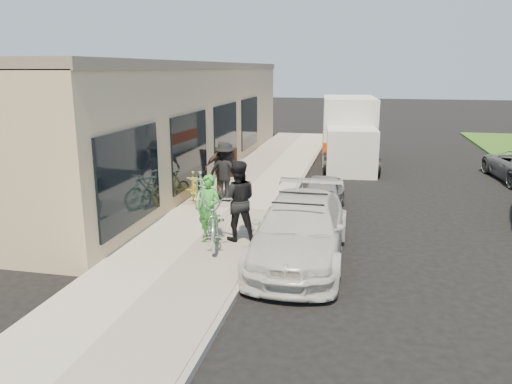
{
  "coord_description": "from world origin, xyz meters",
  "views": [
    {
      "loc": [
        1.68,
        -10.21,
        4.02
      ],
      "look_at": [
        -0.86,
        1.42,
        1.05
      ],
      "focal_mm": 35.0,
      "sensor_mm": 36.0,
      "label": 1
    }
  ],
  "objects_px": {
    "moving_truck": "(349,135)",
    "cruiser_bike_a": "(202,192)",
    "cruiser_bike_b": "(205,191)",
    "woman_rider": "(209,209)",
    "bike_rack": "(201,186)",
    "bystander_a": "(225,171)",
    "bystander_b": "(221,169)",
    "tandem_bike": "(214,217)",
    "man_standing": "(237,201)",
    "sedan_silver": "(322,195)",
    "sedan_white": "(300,229)",
    "cruiser_bike_c": "(194,189)",
    "sandwich_board": "(228,163)"
  },
  "relations": [
    {
      "from": "man_standing",
      "to": "cruiser_bike_c",
      "type": "height_order",
      "value": "man_standing"
    },
    {
      "from": "moving_truck",
      "to": "cruiser_bike_c",
      "type": "bearing_deg",
      "value": -121.77
    },
    {
      "from": "sedan_white",
      "to": "man_standing",
      "type": "xyz_separation_m",
      "value": [
        -1.52,
        0.54,
        0.41
      ]
    },
    {
      "from": "sedan_white",
      "to": "cruiser_bike_c",
      "type": "bearing_deg",
      "value": 136.61
    },
    {
      "from": "tandem_bike",
      "to": "bystander_a",
      "type": "distance_m",
      "value": 3.88
    },
    {
      "from": "cruiser_bike_b",
      "to": "woman_rider",
      "type": "bearing_deg",
      "value": -76.04
    },
    {
      "from": "sedan_white",
      "to": "bystander_a",
      "type": "xyz_separation_m",
      "value": [
        -2.8,
        4.06,
        0.34
      ]
    },
    {
      "from": "sandwich_board",
      "to": "sedan_silver",
      "type": "height_order",
      "value": "sandwich_board"
    },
    {
      "from": "bike_rack",
      "to": "cruiser_bike_a",
      "type": "xyz_separation_m",
      "value": [
        0.21,
        -0.55,
        -0.04
      ]
    },
    {
      "from": "man_standing",
      "to": "sedan_silver",
      "type": "bearing_deg",
      "value": -133.49
    },
    {
      "from": "tandem_bike",
      "to": "cruiser_bike_c",
      "type": "xyz_separation_m",
      "value": [
        -1.53,
        3.02,
        -0.14
      ]
    },
    {
      "from": "moving_truck",
      "to": "cruiser_bike_b",
      "type": "relative_size",
      "value": 3.36
    },
    {
      "from": "sandwich_board",
      "to": "tandem_bike",
      "type": "xyz_separation_m",
      "value": [
        1.56,
        -6.84,
        0.08
      ]
    },
    {
      "from": "moving_truck",
      "to": "woman_rider",
      "type": "bearing_deg",
      "value": -108.37
    },
    {
      "from": "bike_rack",
      "to": "tandem_bike",
      "type": "relative_size",
      "value": 0.41
    },
    {
      "from": "bystander_b",
      "to": "cruiser_bike_b",
      "type": "bearing_deg",
      "value": -114.23
    },
    {
      "from": "sedan_silver",
      "to": "tandem_bike",
      "type": "xyz_separation_m",
      "value": [
        -2.15,
        -3.5,
        0.24
      ]
    },
    {
      "from": "bystander_b",
      "to": "cruiser_bike_a",
      "type": "bearing_deg",
      "value": -111.18
    },
    {
      "from": "sedan_silver",
      "to": "tandem_bike",
      "type": "distance_m",
      "value": 4.12
    },
    {
      "from": "moving_truck",
      "to": "woman_rider",
      "type": "xyz_separation_m",
      "value": [
        -2.66,
        -11.23,
        -0.31
      ]
    },
    {
      "from": "bystander_b",
      "to": "moving_truck",
      "type": "bearing_deg",
      "value": 46.14
    },
    {
      "from": "moving_truck",
      "to": "cruiser_bike_a",
      "type": "height_order",
      "value": "moving_truck"
    },
    {
      "from": "sandwich_board",
      "to": "sedan_white",
      "type": "relative_size",
      "value": 0.22
    },
    {
      "from": "tandem_bike",
      "to": "cruiser_bike_b",
      "type": "xyz_separation_m",
      "value": [
        -1.13,
        2.81,
        -0.14
      ]
    },
    {
      "from": "sedan_silver",
      "to": "cruiser_bike_b",
      "type": "relative_size",
      "value": 1.7
    },
    {
      "from": "bike_rack",
      "to": "bystander_a",
      "type": "distance_m",
      "value": 0.98
    },
    {
      "from": "sandwich_board",
      "to": "cruiser_bike_b",
      "type": "height_order",
      "value": "sandwich_board"
    },
    {
      "from": "man_standing",
      "to": "cruiser_bike_b",
      "type": "relative_size",
      "value": 1.06
    },
    {
      "from": "sedan_silver",
      "to": "man_standing",
      "type": "xyz_separation_m",
      "value": [
        -1.66,
        -3.23,
        0.57
      ]
    },
    {
      "from": "man_standing",
      "to": "sandwich_board",
      "type": "bearing_deg",
      "value": -88.97
    },
    {
      "from": "cruiser_bike_a",
      "to": "man_standing",
      "type": "bearing_deg",
      "value": -81.6
    },
    {
      "from": "tandem_bike",
      "to": "bystander_a",
      "type": "relative_size",
      "value": 1.32
    },
    {
      "from": "sedan_silver",
      "to": "woman_rider",
      "type": "distance_m",
      "value": 4.23
    },
    {
      "from": "bike_rack",
      "to": "cruiser_bike_b",
      "type": "height_order",
      "value": "bike_rack"
    },
    {
      "from": "tandem_bike",
      "to": "bystander_b",
      "type": "bearing_deg",
      "value": 86.32
    },
    {
      "from": "moving_truck",
      "to": "tandem_bike",
      "type": "height_order",
      "value": "moving_truck"
    },
    {
      "from": "moving_truck",
      "to": "sedan_silver",
      "type": "bearing_deg",
      "value": -98.24
    },
    {
      "from": "bike_rack",
      "to": "cruiser_bike_c",
      "type": "bearing_deg",
      "value": 176.24
    },
    {
      "from": "sedan_silver",
      "to": "sedan_white",
      "type": "bearing_deg",
      "value": -90.96
    },
    {
      "from": "tandem_bike",
      "to": "woman_rider",
      "type": "bearing_deg",
      "value": -160.83
    },
    {
      "from": "tandem_bike",
      "to": "woman_rider",
      "type": "height_order",
      "value": "woman_rider"
    },
    {
      "from": "sandwich_board",
      "to": "cruiser_bike_c",
      "type": "height_order",
      "value": "sandwich_board"
    },
    {
      "from": "sedan_white",
      "to": "woman_rider",
      "type": "relative_size",
      "value": 2.96
    },
    {
      "from": "woman_rider",
      "to": "bike_rack",
      "type": "bearing_deg",
      "value": 127.62
    },
    {
      "from": "sandwich_board",
      "to": "bystander_a",
      "type": "relative_size",
      "value": 0.59
    },
    {
      "from": "moving_truck",
      "to": "bystander_b",
      "type": "height_order",
      "value": "moving_truck"
    },
    {
      "from": "moving_truck",
      "to": "man_standing",
      "type": "bearing_deg",
      "value": -105.9
    },
    {
      "from": "bike_rack",
      "to": "cruiser_bike_b",
      "type": "distance_m",
      "value": 0.27
    },
    {
      "from": "bike_rack",
      "to": "woman_rider",
      "type": "bearing_deg",
      "value": -68.38
    },
    {
      "from": "bike_rack",
      "to": "man_standing",
      "type": "distance_m",
      "value": 3.28
    }
  ]
}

